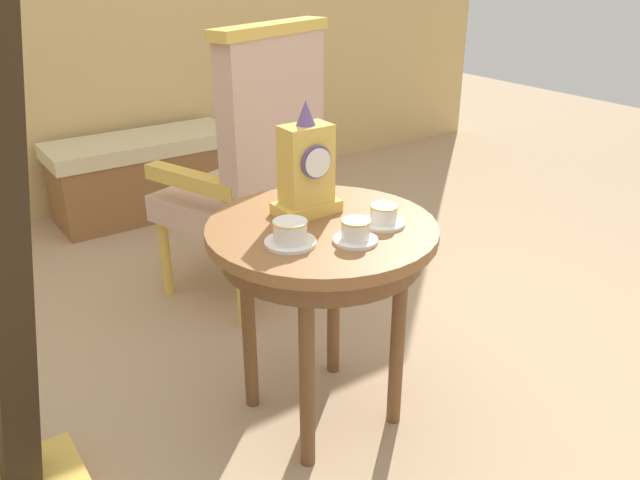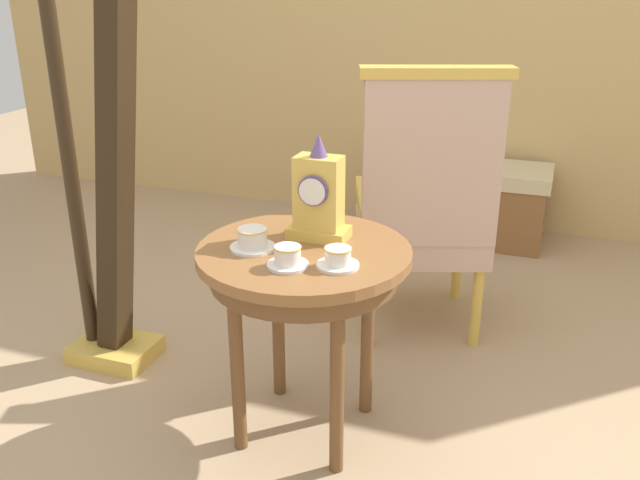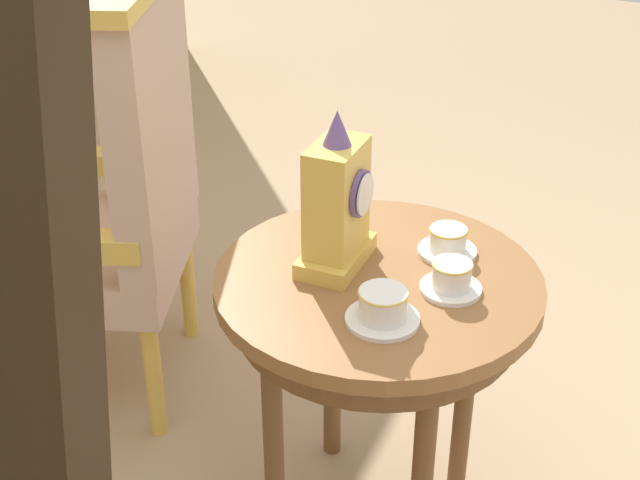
% 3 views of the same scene
% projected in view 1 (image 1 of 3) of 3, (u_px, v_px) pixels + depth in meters
% --- Properties ---
extents(ground_plane, '(10.00, 10.00, 0.00)m').
position_uv_depth(ground_plane, '(297.00, 413.00, 2.11)').
color(ground_plane, tan).
extents(side_table, '(0.67, 0.67, 0.67)m').
position_uv_depth(side_table, '(322.00, 251.00, 1.88)').
color(side_table, brown).
rests_on(side_table, ground).
extents(teacup_left, '(0.14, 0.14, 0.07)m').
position_uv_depth(teacup_left, '(290.00, 233.00, 1.71)').
color(teacup_left, white).
rests_on(teacup_left, side_table).
extents(teacup_right, '(0.12, 0.12, 0.06)m').
position_uv_depth(teacup_right, '(356.00, 232.00, 1.73)').
color(teacup_right, white).
rests_on(teacup_right, side_table).
extents(teacup_center, '(0.12, 0.12, 0.06)m').
position_uv_depth(teacup_center, '(384.00, 216.00, 1.83)').
color(teacup_center, white).
rests_on(teacup_center, side_table).
extents(mantel_clock, '(0.19, 0.11, 0.34)m').
position_uv_depth(mantel_clock, '(307.00, 170.00, 1.87)').
color(mantel_clock, gold).
rests_on(mantel_clock, side_table).
extents(armchair, '(0.68, 0.68, 1.14)m').
position_uv_depth(armchair, '(252.00, 165.00, 2.58)').
color(armchair, '#CCA893').
rests_on(armchair, ground).
extents(window_bench, '(1.01, 0.40, 0.44)m').
position_uv_depth(window_bench, '(145.00, 175.00, 3.61)').
color(window_bench, beige).
rests_on(window_bench, ground).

